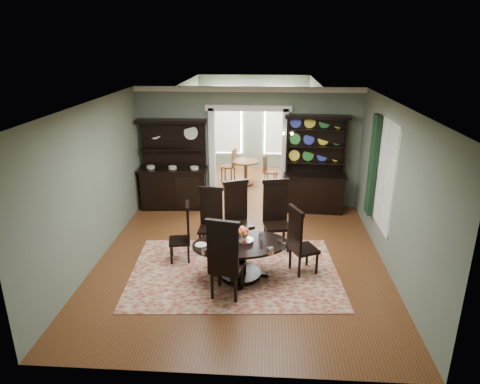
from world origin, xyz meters
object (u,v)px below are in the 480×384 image
object	(u,v)px
dining_table	(240,253)
sideboard	(174,178)
welsh_dresser	(314,177)
parlor_table	(246,169)

from	to	relation	value
dining_table	sideboard	xyz separation A→B (m)	(-1.89, 3.32, 0.31)
welsh_dresser	dining_table	bearing A→B (deg)	-112.39
dining_table	parlor_table	world-z (taller)	parlor_table
dining_table	sideboard	world-z (taller)	sideboard
sideboard	welsh_dresser	distance (m)	3.50
dining_table	welsh_dresser	xyz separation A→B (m)	(1.61, 3.32, 0.40)
welsh_dresser	parlor_table	world-z (taller)	welsh_dresser
sideboard	welsh_dresser	bearing A→B (deg)	-3.88
welsh_dresser	sideboard	bearing A→B (deg)	-176.47
dining_table	sideboard	distance (m)	3.83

